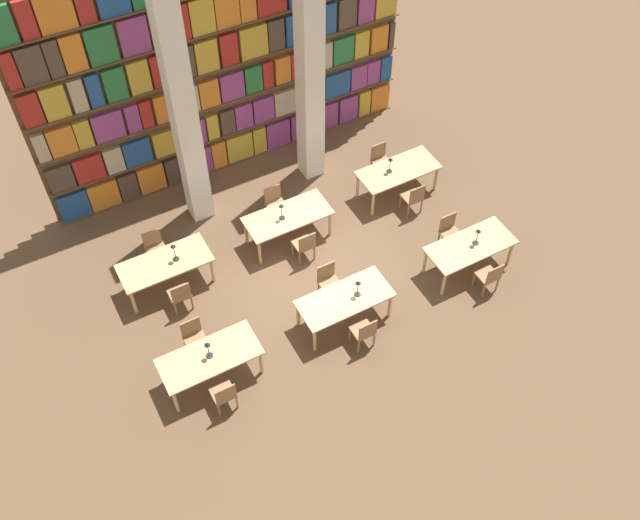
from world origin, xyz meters
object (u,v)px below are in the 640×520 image
Objects in this scene: pillar_center at (310,67)px; chair_8 at (305,245)px; reading_table_4 at (288,218)px; desk_lamp_5 at (390,162)px; chair_9 at (275,203)px; desk_lamp_4 at (281,209)px; desk_lamp_1 at (358,286)px; chair_10 at (413,197)px; reading_table_1 at (345,300)px; reading_table_3 at (165,265)px; desk_lamp_3 at (174,249)px; chair_6 at (180,294)px; reading_table_5 at (398,172)px; reading_table_2 at (470,247)px; desk_lamp_0 at (208,347)px; chair_5 at (450,231)px; chair_2 at (364,331)px; reading_table_0 at (210,359)px; pillar_left at (182,109)px; chair_11 at (380,160)px; desk_lamp_2 at (478,234)px; chair_0 at (224,394)px; chair_7 at (155,248)px; chair_4 at (490,276)px; chair_1 at (194,337)px.

pillar_center reaches higher than chair_8.
desk_lamp_5 is at bearing 2.16° from reading_table_4.
chair_9 is 0.95m from desk_lamp_4.
desk_lamp_1 is 0.49× the size of chair_10.
reading_table_3 is at bearing 137.44° from reading_table_1.
desk_lamp_1 is 0.93× the size of desk_lamp_3.
chair_6 is 5.75m from reading_table_5.
reading_table_2 is at bearing -41.12° from reading_table_4.
desk_lamp_0 reaches higher than chair_5.
pillar_center is 3.16× the size of reading_table_2.
desk_lamp_1 is (0.22, 0.66, 0.56)m from chair_2.
reading_table_0 is 2.87m from reading_table_1.
reading_table_0 is at bearing -109.58° from pillar_left.
reading_table_3 is 5.75m from chair_11.
reading_table_0 and reading_table_3 have the same top height.
reading_table_2 is 2.15× the size of chair_9.
pillar_left is 5.50m from chair_10.
desk_lamp_2 reaches higher than chair_8.
pillar_left is 6.80× the size of chair_0.
desk_lamp_1 is 1.96m from chair_8.
reading_table_0 is 2.15× the size of chair_2.
desk_lamp_4 is at bearing -0.54° from desk_lamp_3.
reading_table_2 is 2.67m from reading_table_5.
reading_table_2 is at bearing -32.72° from chair_8.
chair_5 is 2.03× the size of desk_lamp_2.
reading_table_4 is 2.99m from chair_11.
pillar_left reaches higher than chair_7.
chair_11 is at bearing 93.64° from desk_lamp_2.
chair_7 is at bearing 132.40° from desk_lamp_1.
chair_4 is 0.47× the size of reading_table_4.
desk_lamp_5 is (5.62, 3.30, 0.56)m from chair_0.
reading_table_3 is 2.15× the size of chair_10.
chair_2 is at bearing 24.31° from chair_5.
chair_0 is 1.00× the size of chair_1.
desk_lamp_3 is (0.23, 0.68, 0.58)m from chair_6.
pillar_left reaches higher than reading_table_2.
chair_2 is at bearing -168.51° from desk_lamp_2.
pillar_left is 13.80× the size of desk_lamp_2.
desk_lamp_2 is at bearing -24.14° from reading_table_3.
pillar_left is 3.16× the size of reading_table_1.
pillar_left is at bearing 158.54° from desk_lamp_5.
chair_2 and chair_4 have the same top height.
reading_table_2 and reading_table_3 have the same top height.
chair_7 reaches higher than reading_table_5.
chair_2 is at bearing -0.89° from chair_0.
pillar_center is 6.80× the size of chair_7.
chair_6 is (-3.04, 1.91, -0.56)m from desk_lamp_1.
chair_0 is 1.00× the size of chair_7.
chair_9 is at bearing 47.48° from desk_lamp_0.
chair_2 is at bearing -42.38° from chair_6.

